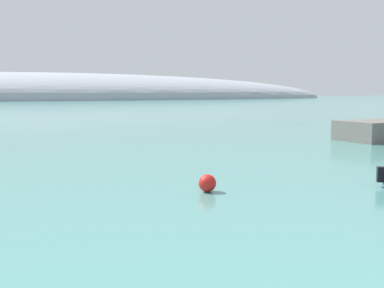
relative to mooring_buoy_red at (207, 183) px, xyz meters
name	(u,v)px	position (x,y,z in m)	size (l,w,h in m)	color
distant_ridge	(31,99)	(-2.18, 224.22, -0.44)	(320.32, 75.42, 25.86)	#999EA8
mooring_buoy_red	(207,183)	(0.00, 0.00, 0.00)	(0.87, 0.87, 0.87)	red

